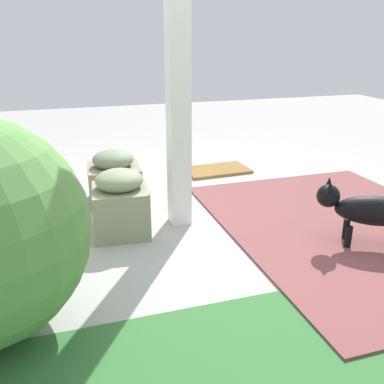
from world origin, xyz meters
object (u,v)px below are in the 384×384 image
object	(u,v)px
stone_planter_nearest	(114,178)
dog	(370,210)
porch_pillar	(178,72)
stone_planter_near	(121,203)
doormat	(217,170)

from	to	relation	value
stone_planter_nearest	dog	world-z (taller)	dog
porch_pillar	dog	distance (m)	1.62
porch_pillar	stone_planter_near	world-z (taller)	porch_pillar
stone_planter_nearest	stone_planter_near	size ratio (longest dim) A/B	0.95
stone_planter_nearest	doormat	distance (m)	1.30
doormat	stone_planter_near	bearing A→B (deg)	44.84
porch_pillar	stone_planter_near	xyz separation A→B (m)	(0.46, 0.05, -0.91)
porch_pillar	dog	size ratio (longest dim) A/B	3.49
porch_pillar	doormat	xyz separation A→B (m)	(-0.74, -1.14, -1.13)
porch_pillar	stone_planter_nearest	bearing A→B (deg)	-54.68
stone_planter_nearest	doormat	size ratio (longest dim) A/B	0.69
porch_pillar	doormat	size ratio (longest dim) A/B	3.38
stone_planter_nearest	dog	bearing A→B (deg)	138.05
dog	stone_planter_nearest	bearing A→B (deg)	-41.95
dog	doormat	size ratio (longest dim) A/B	0.97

